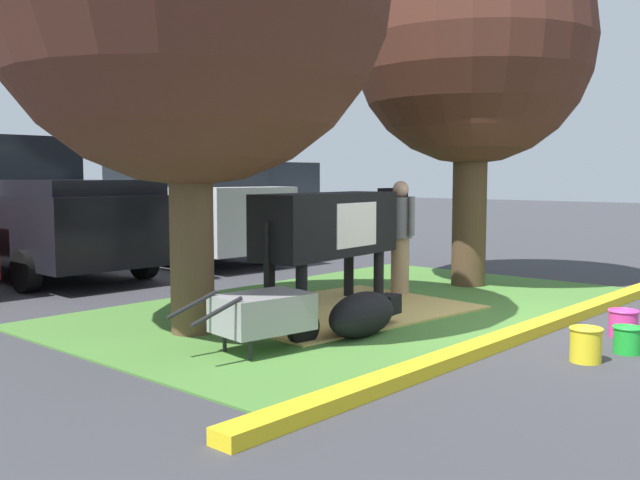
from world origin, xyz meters
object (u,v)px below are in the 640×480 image
at_px(wheelbarrow, 265,313).
at_px(bucket_pink, 623,323).
at_px(person_handler, 400,235).
at_px(suv_black, 182,199).
at_px(hatchback_white, 262,208).
at_px(bucket_yellow, 586,344).
at_px(pickup_truck_black, 34,211).
at_px(cow_holstein, 332,225).
at_px(shade_tree_right, 472,46).
at_px(calf_lying, 363,314).
at_px(bucket_green, 627,339).

xyz_separation_m(wheelbarrow, bucket_pink, (3.04, -2.36, -0.23)).
bearing_deg(person_handler, suv_black, 85.52).
relative_size(suv_black, hatchback_white, 1.05).
relative_size(bucket_yellow, pickup_truck_black, 0.06).
relative_size(cow_holstein, bucket_yellow, 9.68).
height_order(shade_tree_right, wheelbarrow, shade_tree_right).
distance_m(person_handler, suv_black, 5.64).
bearing_deg(calf_lying, shade_tree_right, 13.92).
height_order(cow_holstein, bucket_pink, cow_holstein).
xyz_separation_m(person_handler, bucket_green, (-1.23, -3.58, -0.75)).
bearing_deg(bucket_yellow, pickup_truck_black, 93.38).
xyz_separation_m(person_handler, bucket_pink, (-0.51, -3.29, -0.73)).
distance_m(shade_tree_right, person_handler, 3.18).
bearing_deg(person_handler, calf_lying, -153.00).
height_order(wheelbarrow, hatchback_white, hatchback_white).
bearing_deg(cow_holstein, bucket_yellow, -97.31).
xyz_separation_m(bucket_yellow, bucket_pink, (1.31, 0.11, -0.02)).
bearing_deg(suv_black, shade_tree_right, -79.84).
xyz_separation_m(bucket_pink, hatchback_white, (3.57, 9.38, 0.83)).
relative_size(bucket_green, suv_black, 0.06).
xyz_separation_m(calf_lying, bucket_pink, (1.84, -2.09, -0.09)).
xyz_separation_m(bucket_green, suv_black, (1.67, 9.18, 1.13)).
xyz_separation_m(calf_lying, bucket_yellow, (0.53, -2.20, -0.07)).
bearing_deg(shade_tree_right, hatchback_white, 76.03).
bearing_deg(cow_holstein, wheelbarrow, -154.87).
bearing_deg(cow_holstein, person_handler, -4.17).
xyz_separation_m(bucket_yellow, pickup_truck_black, (-0.56, 9.51, 0.95)).
bearing_deg(shade_tree_right, wheelbarrow, -172.31).
height_order(wheelbarrow, bucket_pink, wheelbarrow).
xyz_separation_m(calf_lying, suv_black, (2.79, 6.80, 1.03)).
bearing_deg(person_handler, bucket_yellow, -118.11).
distance_m(bucket_pink, hatchback_white, 10.07).
bearing_deg(bucket_yellow, shade_tree_right, 43.66).
relative_size(shade_tree_right, cow_holstein, 1.77).
bearing_deg(pickup_truck_black, hatchback_white, -0.18).
height_order(shade_tree_right, suv_black, shade_tree_right).
bearing_deg(wheelbarrow, pickup_truck_black, 80.50).
bearing_deg(cow_holstein, bucket_pink, -75.80).
height_order(shade_tree_right, person_handler, shade_tree_right).
xyz_separation_m(calf_lying, hatchback_white, (5.41, 7.29, 0.75)).
relative_size(person_handler, suv_black, 0.35).
height_order(cow_holstein, calf_lying, cow_holstein).
relative_size(bucket_pink, suv_black, 0.07).
height_order(calf_lying, person_handler, person_handler).
xyz_separation_m(wheelbarrow, pickup_truck_black, (1.18, 7.03, 0.73)).
distance_m(wheelbarrow, bucket_pink, 3.86).
xyz_separation_m(bucket_yellow, suv_black, (2.25, 9.00, 1.10)).
xyz_separation_m(wheelbarrow, bucket_green, (2.33, -2.65, -0.25)).
height_order(calf_lying, suv_black, suv_black).
bearing_deg(suv_black, calf_lying, -112.29).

